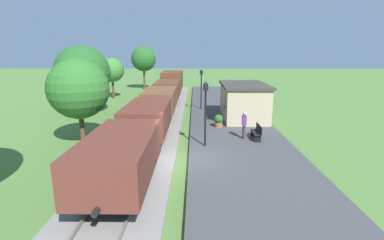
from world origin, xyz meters
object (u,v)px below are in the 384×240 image
Objects in this scene: potted_planter at (219,121)px; lamp_post_near at (205,102)px; tree_trackside_mid at (78,89)px; lamp_post_far at (201,82)px; freight_train at (161,99)px; tree_field_left at (112,70)px; person_waiting at (244,124)px; bench_down_platform at (233,101)px; station_hut at (243,101)px; tree_field_distant at (144,59)px; tree_trackside_far at (82,73)px; bench_near_hut at (257,132)px.

potted_planter is 0.25× the size of lamp_post_near.
lamp_post_far is at bearing 52.66° from tree_trackside_mid.
freight_train is at bearing -152.18° from lamp_post_far.
tree_field_left is at bearing 99.79° from tree_trackside_mid.
freight_train is 11.83m from tree_field_left.
freight_train reaches higher than person_waiting.
bench_down_platform is 0.41× the size of lamp_post_far.
person_waiting is 1.87× the size of potted_planter.
station_hut reaches higher than freight_train.
lamp_post_near is 27.93m from tree_field_distant.
person_waiting is 0.28× the size of tree_trackside_far.
bench_near_hut is 1.64× the size of potted_planter.
lamp_post_near is at bearing -73.19° from tree_field_distant.
lamp_post_near reaches higher than bench_near_hut.
potted_planter is at bearing -104.45° from bench_down_platform.
tree_trackside_mid is at bearing 4.35° from person_waiting.
person_waiting is 27.56m from tree_field_distant.
tree_field_distant is (2.31, 17.31, 0.75)m from tree_trackside_far.
tree_trackside_far is at bearing 137.87° from lamp_post_near.
bench_near_hut is 0.31× the size of tree_field_left.
station_hut is 5.64m from person_waiting.
tree_trackside_far is (-10.38, -1.28, 0.85)m from lamp_post_far.
station_hut is 5.08m from lamp_post_far.
tree_field_left is at bearing 89.91° from tree_trackside_far.
freight_train is 19.06× the size of person_waiting.
tree_trackside_far reaches higher than person_waiting.
person_waiting is at bearing -51.27° from freight_train.
potted_planter is 6.92m from lamp_post_far.
bench_down_platform is at bearing 28.24° from lamp_post_far.
tree_field_distant is at bearing 91.52° from tree_trackside_mid.
bench_down_platform is 15.80m from tree_trackside_mid.
tree_trackside_mid reaches higher than bench_down_platform.
bench_near_hut is (6.72, -7.52, -0.74)m from freight_train.
potted_planter is 4.78m from lamp_post_near.
station_hut is at bearing -48.12° from lamp_post_far.
tree_trackside_far is at bearing 170.02° from station_hut.
bench_near_hut is 0.88× the size of person_waiting.
tree_field_left is (-13.59, 16.96, 2.63)m from bench_near_hut.
person_waiting is (-0.79, -10.97, 0.46)m from bench_down_platform.
tree_trackside_far is (-12.81, 7.96, 2.47)m from person_waiting.
person_waiting is at bearing -64.04° from potted_planter.
tree_trackside_far is at bearing 175.28° from freight_train.
lamp_post_near is (-3.23, -12.40, 2.08)m from bench_down_platform.
freight_train is at bearing -4.72° from tree_trackside_far.
lamp_post_far is at bearing 7.01° from tree_trackside_far.
person_waiting is 3.25m from lamp_post_near.
freight_train is 6.33× the size of tree_trackside_mid.
tree_field_distant reaches higher than tree_trackside_far.
lamp_post_far is 12.18m from tree_trackside_mid.
station_hut is 0.93× the size of tree_field_distant.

